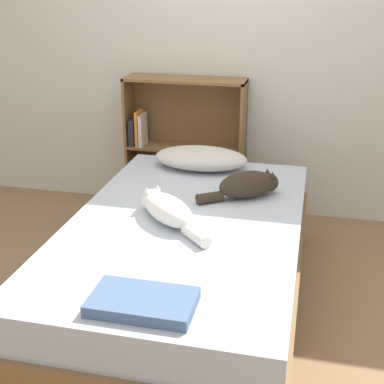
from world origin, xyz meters
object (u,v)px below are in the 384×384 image
(bed, at_px, (186,265))
(bookshelf, at_px, (183,144))
(cat_dark, at_px, (248,185))
(pillow, at_px, (201,158))
(cat_light, at_px, (167,209))

(bed, relative_size, bookshelf, 1.97)
(bed, relative_size, cat_dark, 4.45)
(cat_dark, relative_size, bookshelf, 0.44)
(pillow, height_order, cat_dark, cat_dark)
(pillow, xyz_separation_m, cat_dark, (0.38, -0.44, 0.01))
(bed, height_order, bookshelf, bookshelf)
(pillow, xyz_separation_m, bookshelf, (-0.25, 0.52, -0.08))
(pillow, height_order, cat_light, cat_light)
(pillow, relative_size, bookshelf, 0.60)
(pillow, relative_size, cat_light, 1.28)
(pillow, height_order, bookshelf, bookshelf)
(bed, xyz_separation_m, bookshelf, (-0.35, 1.35, 0.27))
(bed, xyz_separation_m, cat_light, (-0.09, -0.03, 0.34))
(bed, bearing_deg, cat_light, -163.23)
(bed, distance_m, bookshelf, 1.42)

